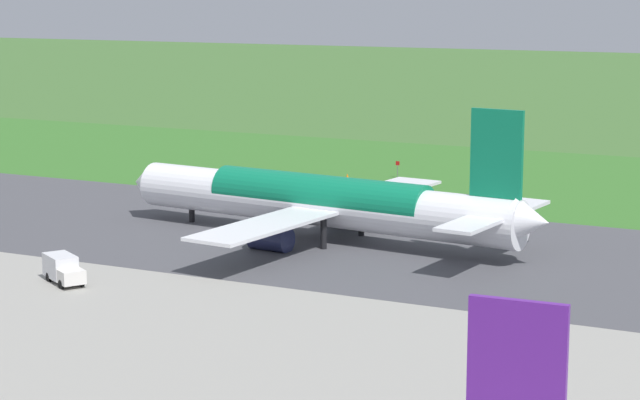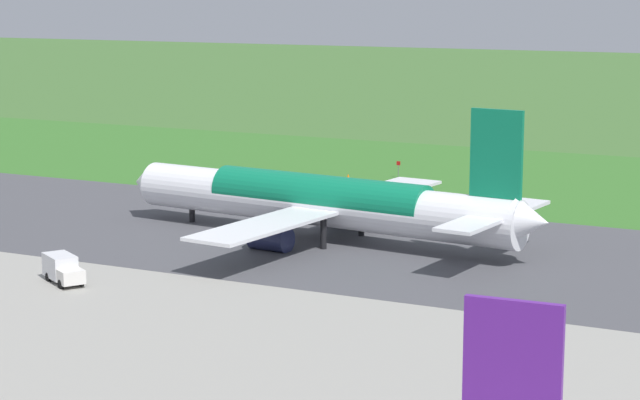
% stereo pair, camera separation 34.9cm
% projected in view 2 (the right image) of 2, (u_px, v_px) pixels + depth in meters
% --- Properties ---
extents(ground_plane, '(800.00, 800.00, 0.00)m').
position_uv_depth(ground_plane, '(213.00, 228.00, 138.05)').
color(ground_plane, '#3D662D').
extents(runway_asphalt, '(600.00, 41.92, 0.06)m').
position_uv_depth(runway_asphalt, '(213.00, 228.00, 138.04)').
color(runway_asphalt, '#47474C').
rests_on(runway_asphalt, ground).
extents(grass_verge_foreground, '(600.00, 80.00, 0.04)m').
position_uv_depth(grass_verge_foreground, '(360.00, 178.00, 174.25)').
color(grass_verge_foreground, '#346B27').
rests_on(grass_verge_foreground, ground).
extents(airliner_main, '(54.14, 44.39, 15.88)m').
position_uv_depth(airliner_main, '(323.00, 202.00, 130.90)').
color(airliner_main, white).
rests_on(airliner_main, ground).
extents(service_truck_baggage, '(6.13, 4.92, 2.65)m').
position_uv_depth(service_truck_baggage, '(63.00, 269.00, 112.23)').
color(service_truck_baggage, silver).
rests_on(service_truck_baggage, ground).
extents(no_stopping_sign, '(0.60, 0.10, 2.55)m').
position_uv_depth(no_stopping_sign, '(398.00, 168.00, 173.82)').
color(no_stopping_sign, slate).
rests_on(no_stopping_sign, ground).
extents(traffic_cone_orange, '(0.40, 0.40, 0.55)m').
position_uv_depth(traffic_cone_orange, '(348.00, 176.00, 174.91)').
color(traffic_cone_orange, orange).
rests_on(traffic_cone_orange, ground).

